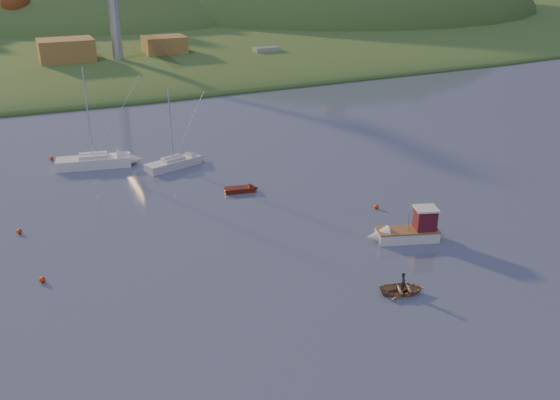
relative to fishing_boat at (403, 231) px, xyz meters
name	(u,v)px	position (x,y,z in m)	size (l,w,h in m)	color
far_shore	(56,18)	(-10.98, 201.72, -0.95)	(620.00, 220.00, 1.50)	#325522
shore_slope	(81,43)	(-10.98, 136.72, -0.95)	(640.00, 150.00, 7.00)	#325522
hill_center	(93,23)	(-0.98, 181.72, -0.95)	(140.00, 120.00, 36.00)	#325522
hill_right	(335,16)	(84.02, 166.72, -0.95)	(150.00, 130.00, 60.00)	#325522
hillside_trees	(72,34)	(-10.98, 156.72, -0.95)	(280.00, 50.00, 32.00)	#1B4619
wharf	(132,64)	(-5.98, 93.72, 0.25)	(42.00, 16.00, 2.40)	slate
shed_west	(66,51)	(-18.98, 94.72, 3.85)	(11.00, 8.00, 4.80)	olive
shed_east	(165,45)	(2.02, 95.72, 3.45)	(9.00, 7.00, 4.00)	olive
fishing_boat	(403,231)	(0.00, 0.00, 0.00)	(7.04, 3.98, 4.29)	silver
sailboat_near	(173,162)	(-14.31, 28.58, -0.29)	(7.37, 4.17, 9.80)	silver
sailboat_far	(94,161)	(-23.24, 32.86, -0.16)	(9.25, 4.22, 12.37)	silver
canoe	(402,289)	(-5.44, -7.97, -0.58)	(2.53, 3.54, 0.73)	#927250
paddler	(403,285)	(-5.44, -7.97, -0.15)	(0.58, 0.38, 1.60)	black
red_tender	(246,189)	(-8.97, 17.52, -0.68)	(3.98, 1.95, 1.30)	#53160B
work_vessel	(267,57)	(24.02, 89.70, 0.31)	(13.78, 5.16, 3.52)	#515C6B
buoy_1	(376,207)	(1.77, 7.34, -0.70)	(0.50, 0.50, 0.50)	red
buoy_2	(19,231)	(-32.78, 16.18, -0.70)	(0.50, 0.50, 0.50)	red
buoy_3	(52,158)	(-27.82, 37.76, -0.70)	(0.50, 0.50, 0.50)	red
buoy_4	(42,280)	(-31.55, 5.55, -0.70)	(0.50, 0.50, 0.50)	red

